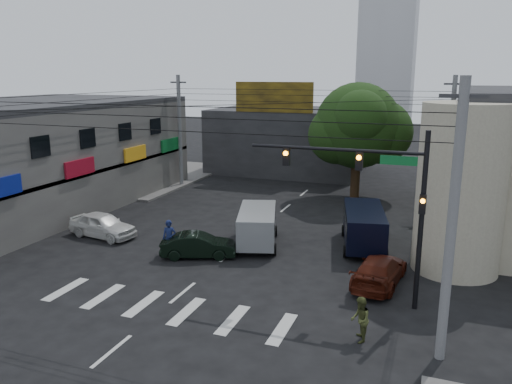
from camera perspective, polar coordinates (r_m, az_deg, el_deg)
The scene contains 18 objects.
ground at distance 24.71m, azimuth -4.99°, elevation -8.68°, with size 160.00×160.00×0.00m, color black.
sidewalk_far_left at distance 48.58m, azimuth -15.11°, elevation 1.97°, with size 16.00×16.00×0.15m, color #514F4C.
building_left at distance 39.06m, azimuth -25.64°, elevation 3.56°, with size 14.00×24.00×7.00m, color #4D4A47.
corner_column at distance 25.19m, azimuth 22.35°, elevation 0.31°, with size 4.00×4.00×8.00m, color gray.
building_far at distance 49.08m, azimuth 3.83°, elevation 5.98°, with size 14.00×10.00×6.00m, color #232326.
billboard at distance 44.05m, azimuth 2.04°, elevation 10.78°, with size 7.00×0.30×2.60m, color olive.
street_tree at distance 38.29m, azimuth 11.53°, elevation 7.40°, with size 6.40×6.40×8.70m.
traffic_gantry at distance 20.22m, azimuth 13.88°, elevation 0.36°, with size 7.10×0.35×7.20m.
utility_pole_near_right at distance 16.78m, azimuth 21.46°, elevation -3.64°, with size 0.32×0.32×9.20m, color #59595B.
utility_pole_far_left at distance 42.23m, azimuth -8.69°, elevation 6.85°, with size 0.32×0.32×9.20m, color #59595B.
utility_pole_far_right at distance 36.92m, azimuth 21.25°, elevation 5.20°, with size 0.32×0.32×9.20m, color #59595B.
dark_sedan at distance 26.01m, azimuth -6.60°, elevation -6.08°, with size 4.08×2.67×1.27m, color black.
white_compact at distance 30.31m, azimuth -17.13°, elevation -3.61°, with size 4.43×2.30×1.44m, color silver.
maroon_sedan at distance 23.30m, azimuth 13.92°, elevation -8.70°, with size 2.31×4.68×1.31m, color #401209.
silver_minivan at distance 27.52m, azimuth 0.14°, elevation -4.10°, with size 3.24×5.00×1.99m, color gray, non-canonical shape.
navy_van at distance 27.83m, azimuth 12.22°, elevation -4.08°, with size 3.09×5.61×2.12m, color black, non-canonical shape.
traffic_officer at distance 26.24m, azimuth -9.88°, elevation -5.25°, with size 0.81×0.66×1.93m, color #121A41.
pedestrian_olive at distance 18.46m, azimuth 11.81°, elevation -14.08°, with size 0.78×0.91×1.65m, color #404720.
Camera 1 is at (10.00, -20.63, 9.22)m, focal length 35.00 mm.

